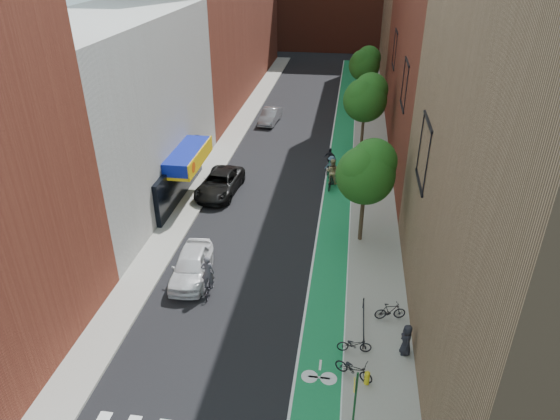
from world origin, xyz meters
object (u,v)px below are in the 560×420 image
at_px(cyclist_lane_near, 332,176).
at_px(cyclist_lane_far, 331,170).
at_px(parked_car_silver, 270,116).
at_px(fire_hydrant, 367,377).
at_px(cyclist_lead, 208,281).
at_px(parked_car_white, 191,265).
at_px(cyclist_lane_mid, 330,163).
at_px(pedestrian, 406,340).
at_px(parked_car_black, 220,183).

relative_size(cyclist_lane_near, cyclist_lane_far, 1.14).
height_order(parked_car_silver, cyclist_lane_near, cyclist_lane_near).
bearing_deg(fire_hydrant, cyclist_lane_far, 97.46).
bearing_deg(parked_car_silver, cyclist_lane_near, -57.95).
bearing_deg(cyclist_lead, fire_hydrant, 142.52).
distance_m(parked_car_white, fire_hydrant, 11.13).
relative_size(cyclist_lane_mid, pedestrian, 1.31).
distance_m(parked_car_silver, pedestrian, 31.77).
bearing_deg(fire_hydrant, parked_car_black, 122.38).
bearing_deg(cyclist_lane_mid, cyclist_lane_far, 109.80).
distance_m(cyclist_lead, fire_hydrant, 9.39).
bearing_deg(cyclist_lead, parked_car_silver, -93.20).
relative_size(cyclist_lane_near, cyclist_lane_mid, 1.12).
bearing_deg(pedestrian, parked_car_black, -147.89).
height_order(parked_car_white, fire_hydrant, parked_car_white).
xyz_separation_m(parked_car_silver, fire_hydrant, (9.21, -31.82, -0.19)).
bearing_deg(parked_car_black, cyclist_lead, -74.81).
xyz_separation_m(parked_car_silver, cyclist_lane_near, (6.77, -13.62, 0.25)).
relative_size(parked_car_silver, cyclist_lane_mid, 2.12).
xyz_separation_m(cyclist_lead, cyclist_lane_mid, (5.25, 15.93, -0.06)).
xyz_separation_m(parked_car_silver, cyclist_lane_mid, (6.47, -10.95, 0.07)).
bearing_deg(cyclist_lane_near, fire_hydrant, 108.36).
bearing_deg(parked_car_silver, pedestrian, -64.38).
xyz_separation_m(cyclist_lead, fire_hydrant, (7.99, -4.93, -0.32)).
relative_size(cyclist_lane_far, pedestrian, 1.29).
height_order(cyclist_lead, pedestrian, cyclist_lead).
relative_size(cyclist_lead, fire_hydrant, 3.36).
relative_size(cyclist_lead, cyclist_lane_far, 1.14).
bearing_deg(parked_car_white, cyclist_lane_far, 58.14).
height_order(parked_car_white, cyclist_lane_near, cyclist_lane_near).
xyz_separation_m(parked_car_white, fire_hydrant, (9.26, -6.17, -0.26)).
xyz_separation_m(parked_car_white, parked_car_silver, (0.05, 25.64, -0.07)).
relative_size(parked_car_white, parked_car_black, 0.84).
bearing_deg(cyclist_lane_far, pedestrian, 102.31).
distance_m(parked_car_white, parked_car_black, 10.09).
height_order(cyclist_lane_far, pedestrian, cyclist_lane_far).
distance_m(cyclist_lead, pedestrian, 10.09).
bearing_deg(cyclist_lane_mid, parked_car_black, 43.61).
bearing_deg(parked_car_silver, parked_car_white, -84.50).
distance_m(parked_car_black, cyclist_lane_far, 8.38).
relative_size(cyclist_lane_mid, cyclist_lane_far, 1.02).
distance_m(parked_car_black, parked_car_silver, 15.64).
bearing_deg(pedestrian, cyclist_lane_mid, -174.74).
relative_size(cyclist_lead, pedestrian, 1.47).
distance_m(parked_car_silver, cyclist_lane_near, 15.21).
bearing_deg(parked_car_silver, cyclist_lane_mid, -53.82).
xyz_separation_m(pedestrian, fire_hydrant, (-1.66, -1.97, -0.41)).
distance_m(parked_car_white, cyclist_lead, 1.78).
bearing_deg(cyclist_lane_near, cyclist_lead, 78.03).
bearing_deg(pedestrian, parked_car_silver, -167.84).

